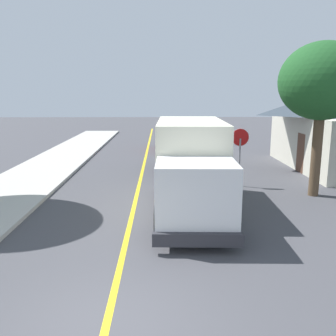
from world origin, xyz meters
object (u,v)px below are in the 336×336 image
box_truck (191,162)px  street_tree_far_side (322,82)px  parked_car_mid (169,139)px  stop_sign (240,146)px  parked_car_near (175,156)px

box_truck → street_tree_far_side: 6.26m
parked_car_mid → stop_sign: (2.99, -11.03, 1.06)m
box_truck → parked_car_near: box_truck is taller
street_tree_far_side → parked_car_mid: bearing=114.6°
box_truck → street_tree_far_side: street_tree_far_side is taller
parked_car_near → parked_car_mid: size_ratio=0.99×
box_truck → parked_car_mid: (-0.50, 14.42, -0.97)m
box_truck → parked_car_near: size_ratio=1.64×
box_truck → parked_car_mid: size_ratio=1.63×
parked_car_near → street_tree_far_side: street_tree_far_side is taller
parked_car_mid → street_tree_far_side: size_ratio=0.72×
parked_car_near → parked_car_mid: same height
box_truck → parked_car_mid: bearing=92.0°
box_truck → parked_car_mid: 14.47m
parked_car_mid → stop_sign: 11.48m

